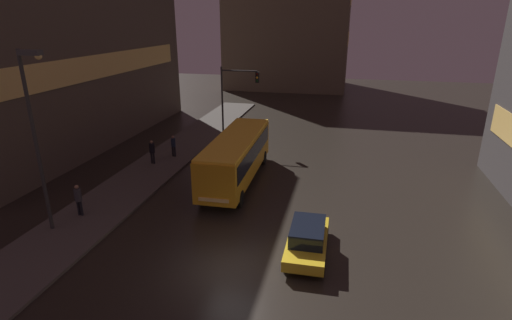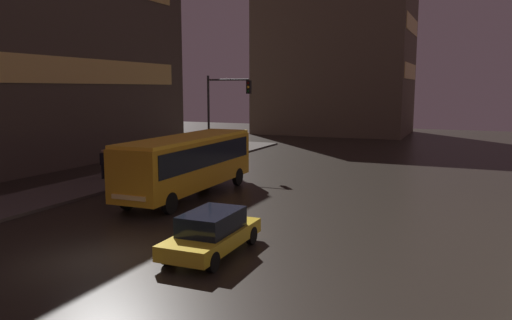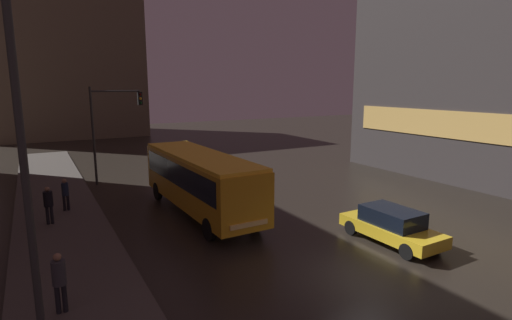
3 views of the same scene
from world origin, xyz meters
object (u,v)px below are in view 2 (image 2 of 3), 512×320
object	(u,v)px
pedestrian_far	(103,161)
pedestrian_near	(134,160)
car_taxi	(212,232)
bus_near	(188,159)
traffic_light_main	(223,106)

from	to	relation	value
pedestrian_far	pedestrian_near	bearing A→B (deg)	-7.57
car_taxi	bus_near	bearing A→B (deg)	-54.85
bus_near	car_taxi	distance (m)	9.50
pedestrian_far	traffic_light_main	distance (m)	9.19
car_taxi	pedestrian_near	world-z (taller)	pedestrian_near
bus_near	pedestrian_far	world-z (taller)	bus_near
traffic_light_main	pedestrian_far	bearing A→B (deg)	-119.28
bus_near	pedestrian_far	size ratio (longest dim) A/B	5.74
bus_near	pedestrian_near	bearing A→B (deg)	-30.56
car_taxi	pedestrian_far	bearing A→B (deg)	-37.23
car_taxi	pedestrian_near	size ratio (longest dim) A/B	2.65
bus_near	pedestrian_near	size ratio (longest dim) A/B	6.10
pedestrian_far	car_taxi	bearing A→B (deg)	-109.67
pedestrian_near	pedestrian_far	bearing A→B (deg)	-123.13
bus_near	traffic_light_main	world-z (taller)	traffic_light_main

